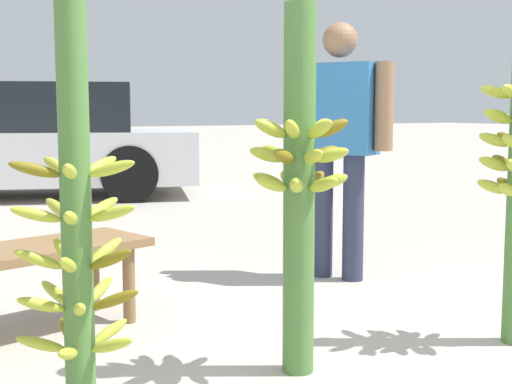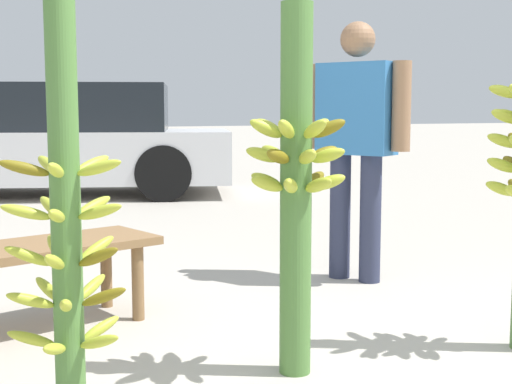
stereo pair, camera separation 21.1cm
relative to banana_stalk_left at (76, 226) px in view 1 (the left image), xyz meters
name	(u,v)px [view 1 (the left image)]	position (x,y,z in m)	size (l,w,h in m)	color
banana_stalk_left	(76,226)	(0.00, 0.00, 0.00)	(0.41, 0.41, 1.41)	#4C7A38
banana_stalk_center	(299,183)	(0.88, 0.04, 0.09)	(0.40, 0.40, 1.44)	#4C7A38
vendor_person	(339,130)	(1.96, 1.25, 0.25)	(0.43, 0.65, 1.55)	#2D334C
market_bench	(11,262)	(-0.02, 1.01, -0.31)	(1.35, 0.76, 0.42)	olive
parked_car	(26,143)	(1.21, 6.47, -0.02)	(4.40, 2.97, 1.34)	silver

